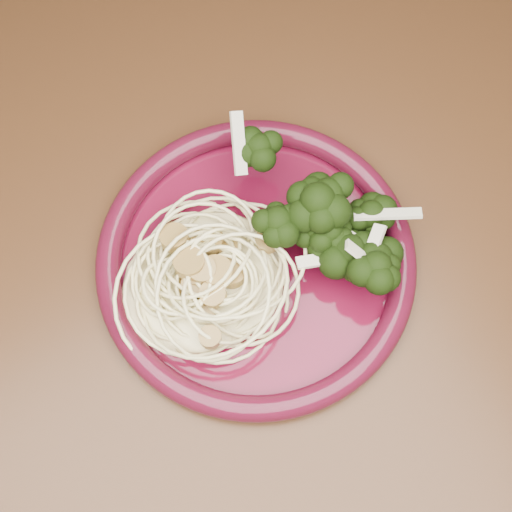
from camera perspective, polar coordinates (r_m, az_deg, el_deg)
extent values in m
plane|color=brown|center=(1.32, -4.62, -11.05)|extent=(3.50, 3.50, 0.00)
cube|color=#472814|center=(0.62, -9.67, 0.99)|extent=(1.20, 0.80, 0.04)
cylinder|color=#472814|center=(1.26, 9.83, 19.06)|extent=(0.06, 0.06, 0.71)
cylinder|color=#50091D|center=(0.58, 0.00, -0.61)|extent=(0.28, 0.28, 0.01)
torus|color=#501022|center=(0.57, 0.00, -0.31)|extent=(0.29, 0.29, 0.02)
ellipsoid|color=#F9F0AB|center=(0.56, -4.26, -1.67)|extent=(0.15, 0.13, 0.03)
ellipsoid|color=black|center=(0.57, 5.17, 2.55)|extent=(0.11, 0.17, 0.05)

